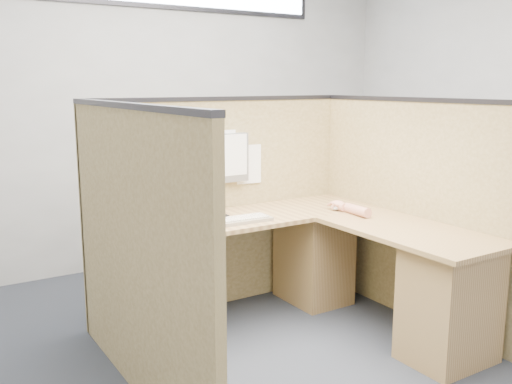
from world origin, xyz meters
TOP-DOWN VIEW (x-y plane):
  - floor at (0.00, 0.00)m, footprint 5.00×5.00m
  - wall_back at (0.00, 2.25)m, footprint 5.00×0.00m
  - cubicle_partitions at (0.00, 0.43)m, footprint 2.06×1.83m
  - l_desk at (0.18, 0.29)m, footprint 1.95×1.75m
  - laptop at (-0.30, 0.87)m, footprint 0.37×0.36m
  - keyboard at (-0.15, 0.53)m, footprint 0.47×0.18m
  - mouse at (0.65, 0.48)m, footprint 0.12×0.09m
  - hand_forearm at (0.66, 0.34)m, footprint 0.10×0.37m
  - blue_poster at (-0.88, 0.97)m, footprint 0.19×0.02m
  - american_flag at (-0.40, 0.96)m, footprint 0.21×0.01m
  - file_holder at (0.04, 0.94)m, footprint 0.27×0.05m
  - paper_left at (-0.02, 0.97)m, footprint 0.23×0.02m
  - paper_right at (0.19, 0.97)m, footprint 0.22×0.03m

SIDE VIEW (x-z plane):
  - floor at x=0.00m, z-range 0.00..0.00m
  - l_desk at x=0.18m, z-range 0.03..0.76m
  - keyboard at x=-0.15m, z-range 0.73..0.76m
  - mouse at x=0.65m, z-range 0.73..0.77m
  - hand_forearm at x=0.66m, z-range 0.73..0.80m
  - cubicle_partitions at x=0.00m, z-range 0.00..1.53m
  - laptop at x=-0.30m, z-range 0.66..0.92m
  - paper_right at x=0.19m, z-range 0.89..1.18m
  - file_holder at x=0.04m, z-range 0.92..1.27m
  - paper_left at x=-0.02m, z-range 1.00..1.30m
  - american_flag at x=-0.40m, z-range 1.13..1.49m
  - blue_poster at x=-0.88m, z-range 1.19..1.44m
  - wall_back at x=0.00m, z-range -1.10..3.90m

